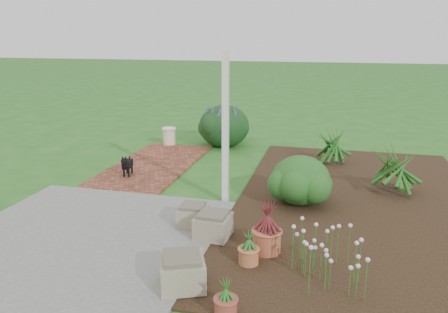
% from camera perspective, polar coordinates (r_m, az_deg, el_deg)
% --- Properties ---
extents(ground, '(80.00, 80.00, 0.00)m').
position_cam_1_polar(ground, '(7.42, -2.26, -5.92)').
color(ground, '#235A1C').
rests_on(ground, ground).
extents(concrete_patio, '(3.50, 3.50, 0.04)m').
position_cam_1_polar(concrete_patio, '(6.43, -17.75, -10.04)').
color(concrete_patio, slate).
rests_on(concrete_patio, ground).
extents(brick_path, '(1.60, 3.50, 0.04)m').
position_cam_1_polar(brick_path, '(9.53, -9.14, -1.06)').
color(brick_path, brown).
rests_on(brick_path, ground).
extents(garden_bed, '(4.00, 7.00, 0.03)m').
position_cam_1_polar(garden_bed, '(7.64, 17.27, -5.90)').
color(garden_bed, black).
rests_on(garden_bed, ground).
extents(veranda_post, '(0.10, 0.10, 2.50)m').
position_cam_1_polar(veranda_post, '(7.08, 0.19, 3.60)').
color(veranda_post, white).
rests_on(veranda_post, ground).
extents(stone_trough_near, '(0.63, 0.63, 0.32)m').
position_cam_1_polar(stone_trough_near, '(4.98, -5.44, -14.88)').
color(stone_trough_near, '#766F59').
rests_on(stone_trough_near, concrete_patio).
extents(stone_trough_mid, '(0.48, 0.48, 0.30)m').
position_cam_1_polar(stone_trough_mid, '(6.06, -1.41, -9.09)').
color(stone_trough_mid, '#7A755C').
rests_on(stone_trough_mid, concrete_patio).
extents(stone_trough_far, '(0.42, 0.42, 0.27)m').
position_cam_1_polar(stone_trough_far, '(6.44, -4.09, -7.75)').
color(stone_trough_far, gray).
rests_on(stone_trough_far, concrete_patio).
extents(black_dog, '(0.19, 0.47, 0.41)m').
position_cam_1_polar(black_dog, '(8.76, -12.57, -0.95)').
color(black_dog, black).
rests_on(black_dog, brick_path).
extents(cream_ceramic_urn, '(0.37, 0.37, 0.41)m').
position_cam_1_polar(cream_ceramic_urn, '(11.13, -7.18, 2.64)').
color(cream_ceramic_urn, '#F0DBC6').
rests_on(cream_ceramic_urn, brick_path).
extents(evergreen_shrub, '(1.15, 1.15, 0.82)m').
position_cam_1_polar(evergreen_shrub, '(7.28, 9.99, -2.90)').
color(evergreen_shrub, '#0A3811').
rests_on(evergreen_shrub, garden_bed).
extents(agapanthus_clump_back, '(1.31, 1.31, 1.02)m').
position_cam_1_polar(agapanthus_clump_back, '(8.17, 21.30, -0.95)').
color(agapanthus_clump_back, '#0C4311').
rests_on(agapanthus_clump_back, garden_bed).
extents(agapanthus_clump_front, '(1.02, 1.02, 0.90)m').
position_cam_1_polar(agapanthus_clump_front, '(9.70, 13.97, 1.78)').
color(agapanthus_clump_front, '#0D3813').
rests_on(agapanthus_clump_front, garden_bed).
extents(pink_flower_patch, '(1.18, 1.18, 0.57)m').
position_cam_1_polar(pink_flower_patch, '(5.18, 13.35, -12.55)').
color(pink_flower_patch, '#113D0F').
rests_on(pink_flower_patch, garden_bed).
extents(terracotta_pot_bronze, '(0.48, 0.48, 0.30)m').
position_cam_1_polar(terracotta_pot_bronze, '(5.72, 5.59, -10.92)').
color(terracotta_pot_bronze, '#A75538').
rests_on(terracotta_pot_bronze, garden_bed).
extents(terracotta_pot_small_left, '(0.31, 0.31, 0.20)m').
position_cam_1_polar(terracotta_pot_small_left, '(5.45, 3.23, -12.82)').
color(terracotta_pot_small_left, '#B6653D').
rests_on(terracotta_pot_small_left, garden_bed).
extents(terracotta_pot_small_right, '(0.27, 0.27, 0.19)m').
position_cam_1_polar(terracotta_pot_small_right, '(4.57, 0.22, -19.04)').
color(terracotta_pot_small_right, brown).
rests_on(terracotta_pot_small_right, garden_bed).
extents(purple_flowering_bush, '(1.58, 1.58, 1.07)m').
position_cam_1_polar(purple_flowering_bush, '(10.98, 0.01, 4.14)').
color(purple_flowering_bush, black).
rests_on(purple_flowering_bush, ground).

